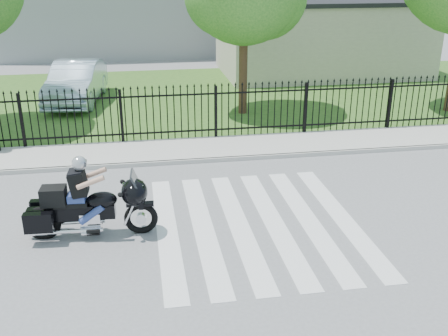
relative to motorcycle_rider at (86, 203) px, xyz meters
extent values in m
plane|color=slate|center=(3.65, -0.08, -0.76)|extent=(120.00, 120.00, 0.00)
cube|color=#ADAAA3|center=(3.65, 4.92, -0.70)|extent=(40.00, 2.00, 0.12)
cube|color=#ADAAA3|center=(3.65, 3.92, -0.70)|extent=(40.00, 0.12, 0.12)
cube|color=#28501B|center=(3.65, 11.92, -0.75)|extent=(40.00, 12.00, 0.02)
cube|color=black|center=(3.65, 5.92, -0.41)|extent=(26.00, 0.04, 0.05)
cube|color=black|center=(3.65, 5.92, 0.79)|extent=(26.00, 0.04, 0.05)
cylinder|color=#382316|center=(5.15, 8.92, 1.32)|extent=(0.32, 0.32, 4.16)
cube|color=beige|center=(10.65, 15.92, 0.99)|extent=(10.00, 6.00, 3.50)
cube|color=black|center=(10.65, 15.92, 2.84)|extent=(10.20, 6.20, 0.20)
torus|color=black|center=(1.11, -0.06, -0.41)|extent=(0.73, 0.18, 0.73)
torus|color=black|center=(-0.94, 0.05, -0.41)|extent=(0.78, 0.20, 0.77)
cube|color=black|center=(-0.10, 0.01, -0.18)|extent=(1.38, 0.33, 0.32)
ellipsoid|color=black|center=(0.32, -0.02, 0.06)|extent=(0.67, 0.46, 0.35)
cube|color=black|center=(-0.31, 0.02, 0.02)|extent=(0.70, 0.37, 0.11)
cube|color=silver|center=(0.06, 0.00, -0.36)|extent=(0.44, 0.34, 0.32)
ellipsoid|color=black|center=(1.01, -0.05, 0.21)|extent=(0.61, 0.79, 0.57)
cube|color=black|center=(-0.64, 0.04, 0.21)|extent=(0.53, 0.43, 0.38)
cube|color=navy|center=(-0.18, 0.01, 0.15)|extent=(0.37, 0.33, 0.19)
sphere|color=#ABAFB3|center=(-0.06, 0.00, 0.91)|extent=(0.31, 0.31, 0.31)
imported|color=#ABC4D7|center=(-1.25, 11.65, 0.09)|extent=(2.32, 5.20, 1.66)
camera|label=1|loc=(1.21, -10.26, 4.75)|focal=42.00mm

